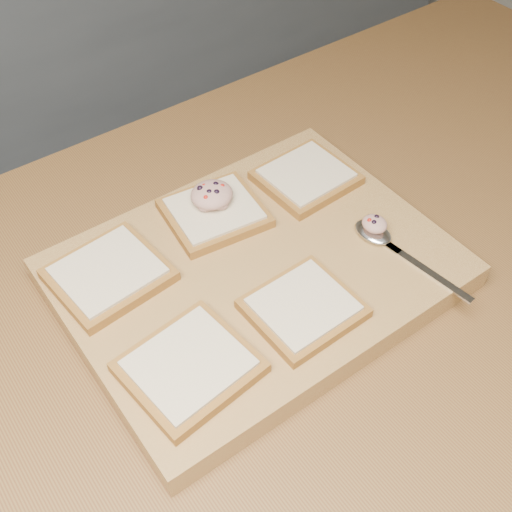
{
  "coord_description": "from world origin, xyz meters",
  "views": [
    {
      "loc": [
        -0.16,
        -0.42,
        1.53
      ],
      "look_at": [
        0.15,
        0.0,
        0.95
      ],
      "focal_mm": 45.0,
      "sensor_mm": 36.0,
      "label": 1
    }
  ],
  "objects_px": {
    "cutting_board": "(256,273)",
    "bread_far_center": "(214,212)",
    "tuna_salad_dollop": "(212,194)",
    "spoon": "(381,238)"
  },
  "relations": [
    {
      "from": "tuna_salad_dollop",
      "to": "bread_far_center",
      "type": "bearing_deg",
      "value": -110.9
    },
    {
      "from": "cutting_board",
      "to": "spoon",
      "type": "bearing_deg",
      "value": -22.23
    },
    {
      "from": "spoon",
      "to": "bread_far_center",
      "type": "bearing_deg",
      "value": 132.51
    },
    {
      "from": "bread_far_center",
      "to": "cutting_board",
      "type": "bearing_deg",
      "value": -92.45
    },
    {
      "from": "tuna_salad_dollop",
      "to": "spoon",
      "type": "bearing_deg",
      "value": -50.02
    },
    {
      "from": "spoon",
      "to": "tuna_salad_dollop",
      "type": "bearing_deg",
      "value": 129.98
    },
    {
      "from": "cutting_board",
      "to": "bread_far_center",
      "type": "distance_m",
      "value": 0.1
    },
    {
      "from": "cutting_board",
      "to": "spoon",
      "type": "height_order",
      "value": "spoon"
    },
    {
      "from": "spoon",
      "to": "cutting_board",
      "type": "bearing_deg",
      "value": 157.77
    },
    {
      "from": "cutting_board",
      "to": "tuna_salad_dollop",
      "type": "height_order",
      "value": "tuna_salad_dollop"
    }
  ]
}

